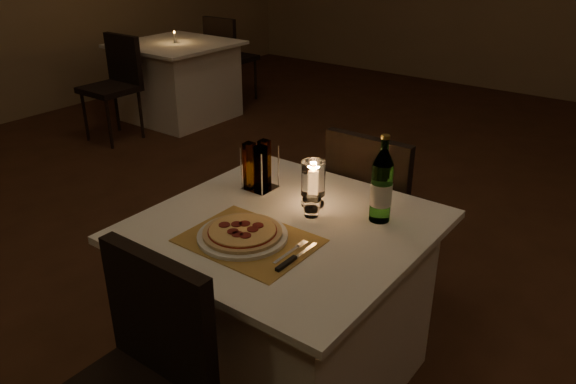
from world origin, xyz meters
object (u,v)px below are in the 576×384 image
Objects in this scene: hurricane_candle at (313,180)px; chair_near at (138,373)px; tumbler at (312,207)px; neighbor_table_left at (178,81)px; pizza at (242,232)px; water_bottle at (382,187)px; plate at (243,236)px; chair_far at (375,201)px; main_table at (285,304)px.

chair_near is at bearing -89.73° from hurricane_candle.
neighbor_table_left is at bearing 145.01° from tumbler.
tumbler is 0.39× the size of hurricane_candle.
pizza is 0.28× the size of neighbor_table_left.
water_bottle reaches higher than tumbler.
pizza is (-0.00, 0.00, 0.02)m from plate.
chair_far is at bearing -26.98° from neighbor_table_left.
water_bottle is 0.33× the size of neighbor_table_left.
plate is at bearing -97.07° from hurricane_candle.
water_bottle is (0.32, 0.41, 0.11)m from pizza.
water_bottle is at bearing 41.26° from main_table.
water_bottle is at bearing 9.55° from hurricane_candle.
chair_near is 1.43m from chair_far.
plate is (-0.05, 0.53, 0.20)m from chair_near.
chair_far is 2.81× the size of plate.
main_table is 5.48× the size of hurricane_candle.
tumbler reaches higher than neighbor_table_left.
hurricane_candle reaches higher than main_table.
plate is at bearing -39.34° from neighbor_table_left.
chair_near is at bearing -90.00° from chair_far.
pizza is 0.84× the size of water_bottle.
plate is at bearing -93.20° from chair_far.
tumbler is (0.10, 0.29, 0.02)m from plate.
pizza is 0.38m from hurricane_candle.
plate is at bearing 95.35° from chair_near.
main_table is 14.01× the size of tumbler.
chair_far is (0.00, 1.43, 0.00)m from chair_near.
chair_near is 3.21× the size of pizza.
tumbler is at bearing 71.52° from plate.
water_bottle is (0.27, -0.48, 0.33)m from chair_far.
pizza is at bearing -97.10° from hurricane_candle.
water_bottle reaches higher than neighbor_table_left.
chair_near reaches higher than tumbler.
tumbler is at bearing -58.38° from hurricane_candle.
pizza is (-0.05, -0.89, 0.22)m from chair_far.
main_table is at bearing -113.23° from tumbler.
water_bottle is (0.32, 0.41, 0.12)m from plate.
pizza is 1.53× the size of hurricane_candle.
chair_near is at bearing -84.64° from pizza.
water_bottle is at bearing 52.56° from pizza.
water_bottle is at bearing 29.91° from tumbler.
hurricane_candle reaches higher than pizza.
pizza is 3.85m from neighbor_table_left.
chair_far reaches higher than pizza.
tumbler is (0.10, 0.29, 0.01)m from pizza.
chair_far reaches higher than tumbler.
chair_near is 12.60× the size of tumbler.
main_table is 0.74m from chair_far.
pizza is at bearing -108.51° from tumbler.
hurricane_candle is (-0.00, -0.53, 0.30)m from chair_far.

